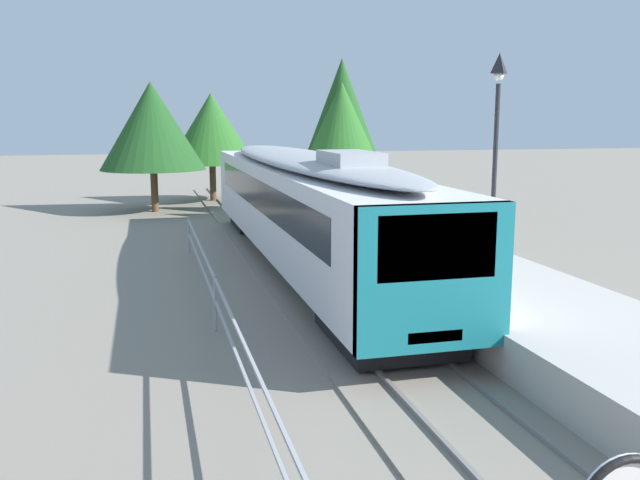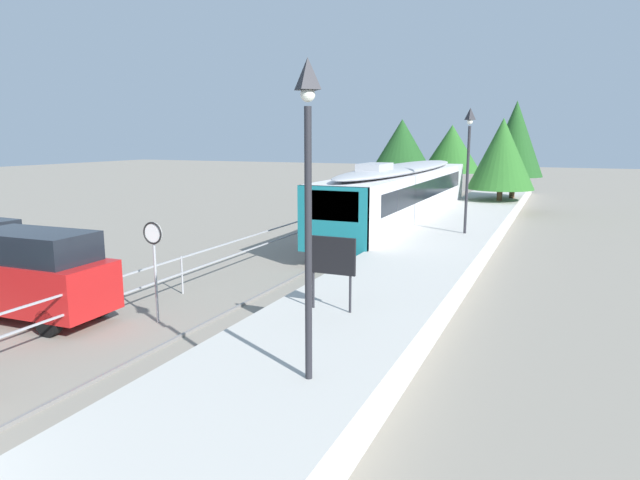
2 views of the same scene
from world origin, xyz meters
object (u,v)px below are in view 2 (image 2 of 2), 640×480
Objects in this scene: platform_notice_board at (332,258)px; parked_van_red at (29,274)px; platform_lamp_near_end at (308,162)px; speed_limit_sign at (154,247)px; commuter_train at (403,192)px; platform_lamp_mid_platform at (469,147)px.

parked_van_red is at bearing -169.90° from platform_notice_board.
platform_lamp_near_end reaches higher than speed_limit_sign.
commuter_train reaches higher than speed_limit_sign.
platform_lamp_mid_platform reaches higher than parked_van_red.
speed_limit_sign is at bearing -176.21° from platform_notice_board.
platform_lamp_mid_platform is 1.91× the size of speed_limit_sign.
speed_limit_sign is (-5.04, -0.33, -0.06)m from platform_notice_board.
platform_notice_board reaches higher than parked_van_red.
speed_limit_sign is 3.66m from parked_van_red.
platform_lamp_mid_platform is at bearing 90.00° from platform_lamp_near_end.
commuter_train is at bearing 131.77° from platform_lamp_mid_platform.
platform_lamp_mid_platform is at bearing -48.23° from commuter_train.
speed_limit_sign reaches higher than platform_notice_board.
parked_van_red is at bearing -106.60° from commuter_train.
speed_limit_sign reaches higher than parked_van_red.
commuter_train is 17.27m from platform_notice_board.
platform_notice_board is at bearing 3.79° from speed_limit_sign.
platform_notice_board is 5.05m from speed_limit_sign.
platform_lamp_mid_platform is 12.82m from platform_notice_board.
platform_lamp_mid_platform is (0.00, 16.29, 0.00)m from platform_lamp_near_end.
parked_van_red is (-8.41, -1.50, -0.89)m from platform_notice_board.
speed_limit_sign is (-6.16, 3.42, -2.50)m from platform_lamp_near_end.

